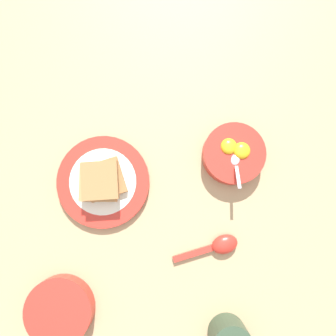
# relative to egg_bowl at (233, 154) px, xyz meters

# --- Properties ---
(ground_plane) EXTENTS (3.00, 3.00, 0.00)m
(ground_plane) POSITION_rel_egg_bowl_xyz_m (-0.23, 0.16, -0.02)
(ground_plane) COLOR tan
(egg_bowl) EXTENTS (0.15, 0.14, 0.07)m
(egg_bowl) POSITION_rel_egg_bowl_xyz_m (0.00, 0.00, 0.00)
(egg_bowl) COLOR red
(egg_bowl) RESTS_ON ground_plane
(toast_plate) EXTENTS (0.21, 0.21, 0.02)m
(toast_plate) POSITION_rel_egg_bowl_xyz_m (-0.14, 0.27, -0.02)
(toast_plate) COLOR red
(toast_plate) RESTS_ON ground_plane
(toast_sandwich) EXTENTS (0.12, 0.11, 0.05)m
(toast_sandwich) POSITION_rel_egg_bowl_xyz_m (-0.14, 0.27, 0.02)
(toast_sandwich) COLOR #9E7042
(toast_sandwich) RESTS_ON toast_plate
(soup_spoon) EXTENTS (0.10, 0.14, 0.03)m
(soup_spoon) POSITION_rel_egg_bowl_xyz_m (-0.21, -0.02, -0.01)
(soup_spoon) COLOR red
(soup_spoon) RESTS_ON ground_plane
(congee_bowl) EXTENTS (0.14, 0.14, 0.04)m
(congee_bowl) POSITION_rel_egg_bowl_xyz_m (-0.43, 0.28, -0.00)
(congee_bowl) COLOR red
(congee_bowl) RESTS_ON ground_plane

